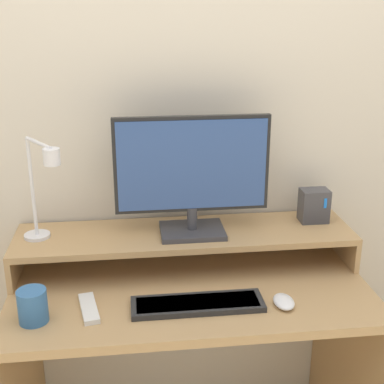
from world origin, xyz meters
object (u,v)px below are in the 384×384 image
remote_control (89,308)px  router_dock (314,206)px  desk_lamp (42,187)px  mug (33,306)px  monitor (192,173)px  keyboard (198,304)px  mouse (284,302)px

remote_control → router_dock: bearing=21.0°
desk_lamp → router_dock: size_ratio=2.90×
desk_lamp → mug: size_ratio=3.47×
desk_lamp → remote_control: bearing=-57.0°
monitor → remote_control: (-0.35, -0.25, -0.34)m
monitor → mug: size_ratio=5.12×
mug → monitor: bearing=30.0°
router_dock → mug: (-0.96, -0.34, -0.14)m
desk_lamp → keyboard: size_ratio=0.87×
desk_lamp → keyboard: (0.47, -0.23, -0.32)m
mug → router_dock: bearing=19.8°
monitor → mug: (-0.50, -0.29, -0.29)m
desk_lamp → mouse: 0.84m
keyboard → mouse: bearing=-5.3°
desk_lamp → router_dock: bearing=5.8°
keyboard → remote_control: size_ratio=2.39×
desk_lamp → mug: bearing=-94.4°
desk_lamp → mug: desk_lamp is taller
remote_control → mouse: bearing=-4.1°
desk_lamp → mouse: (0.73, -0.25, -0.32)m
mug → desk_lamp: bearing=85.6°
monitor → desk_lamp: (-0.48, -0.04, -0.01)m
router_dock → remote_control: size_ratio=0.71×
desk_lamp → mouse: size_ratio=3.69×
router_dock → keyboard: (-0.47, -0.32, -0.18)m
monitor → mug: monitor is taller
remote_control → mug: (-0.16, -0.04, 0.04)m
mouse → mug: (-0.75, 0.00, 0.04)m
keyboard → remote_control: (-0.33, 0.02, -0.00)m
remote_control → mug: 0.17m
mouse → keyboard: bearing=174.7°
mug → mouse: bearing=-0.4°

